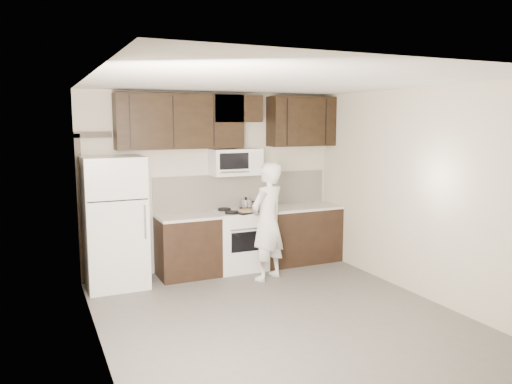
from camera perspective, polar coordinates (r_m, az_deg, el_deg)
floor at (r=6.03m, az=2.62°, el=-13.96°), size 4.50×4.50×0.00m
back_wall at (r=7.72m, az=-4.92°, el=1.25°), size 4.00×0.00×4.00m
ceiling at (r=5.61m, az=2.80°, el=12.54°), size 4.50×4.50×0.00m
counter_run at (r=7.81m, az=0.11°, el=-5.30°), size 2.95×0.64×0.91m
stove at (r=7.69m, az=-1.95°, el=-5.48°), size 0.76×0.66×0.94m
backsplash at (r=7.91m, az=-1.46°, el=0.20°), size 2.90×0.02×0.54m
upper_cabinets at (r=7.57m, az=-3.06°, el=8.21°), size 3.48×0.35×0.78m
microwave at (r=7.61m, az=-2.33°, el=3.45°), size 0.76×0.42×0.40m
refrigerator at (r=7.07m, az=-15.82°, el=-3.35°), size 0.80×0.76×1.80m
door_trim at (r=7.28m, az=-19.19°, el=-0.38°), size 0.50×0.08×2.12m
saucepan at (r=7.79m, az=-1.16°, el=-1.36°), size 0.34×0.19×0.18m
baking_tray at (r=7.48m, az=-1.07°, el=-2.27°), size 0.46×0.39×0.02m
pizza at (r=7.47m, az=-1.07°, el=-2.12°), size 0.33×0.33×0.02m
person at (r=7.13m, az=1.32°, el=-3.37°), size 0.73×0.64×1.70m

